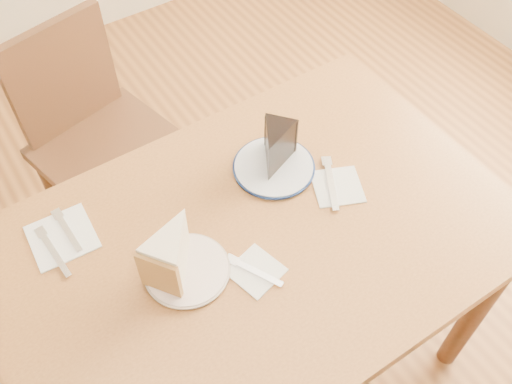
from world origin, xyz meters
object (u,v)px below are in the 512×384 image
object	(u,v)px
table	(257,258)
plate_cream	(187,270)
plate_navy	(274,167)
chocolate_cake	(275,150)
chair_far	(101,139)
carrot_cake	(174,250)

from	to	relation	value
table	plate_cream	size ratio (longest dim) A/B	6.55
plate_cream	plate_navy	world-z (taller)	same
chocolate_cake	table	bearing A→B (deg)	94.60
table	chocolate_cake	distance (m)	0.27
table	plate_cream	xyz separation A→B (m)	(-0.18, 0.00, 0.10)
plate_cream	chocolate_cake	xyz separation A→B (m)	(0.33, 0.15, 0.06)
plate_navy	chocolate_cake	size ratio (longest dim) A/B	1.74
chair_far	plate_cream	xyz separation A→B (m)	(-0.06, -0.75, 0.28)
chocolate_cake	carrot_cake	bearing A→B (deg)	69.07
table	plate_navy	distance (m)	0.23
table	plate_cream	world-z (taller)	plate_cream
table	chocolate_cake	bearing A→B (deg)	44.88
chair_far	carrot_cake	distance (m)	0.80
table	chocolate_cake	size ratio (longest dim) A/B	10.51
plate_navy	carrot_cake	xyz separation A→B (m)	(-0.34, -0.12, 0.06)
plate_cream	plate_navy	distance (m)	0.36
chair_far	carrot_cake	world-z (taller)	carrot_cake
chocolate_cake	chair_far	bearing A→B (deg)	-15.99
table	plate_navy	xyz separation A→B (m)	(0.15, 0.15, 0.10)
chair_far	carrot_cake	xyz separation A→B (m)	(-0.07, -0.73, 0.34)
chair_far	chocolate_cake	size ratio (longest dim) A/B	7.51
table	chair_far	size ratio (longest dim) A/B	1.40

